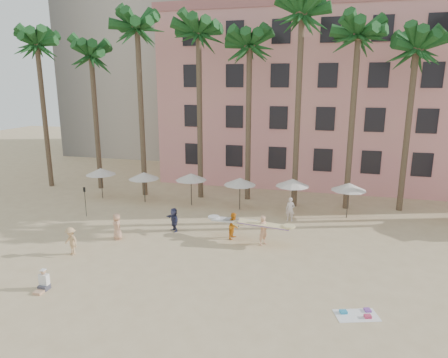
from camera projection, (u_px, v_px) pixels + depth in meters
ground at (203, 289)px, 19.12m from camera, size 120.00×120.00×0.00m
pink_hotel at (348, 99)px, 39.91m from camera, size 35.00×14.00×16.00m
palm_row at (268, 37)px, 30.01m from camera, size 44.40×5.40×16.30m
umbrella_row at (215, 179)px, 31.05m from camera, size 22.50×2.70×2.73m
beach_towel at (357, 314)px, 16.99m from camera, size 2.02×1.51×0.14m
carrier_yellow at (263, 229)px, 24.15m from camera, size 3.10×0.97×1.84m
carrier_white at (234, 225)px, 25.17m from camera, size 2.99×1.36×1.69m
beachgoers at (148, 226)px, 25.20m from camera, size 12.49×9.73×1.70m
paddle at (85, 198)px, 29.19m from camera, size 0.18×0.04×2.23m
seated_man at (43, 283)px, 19.00m from camera, size 0.45×0.78×1.01m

